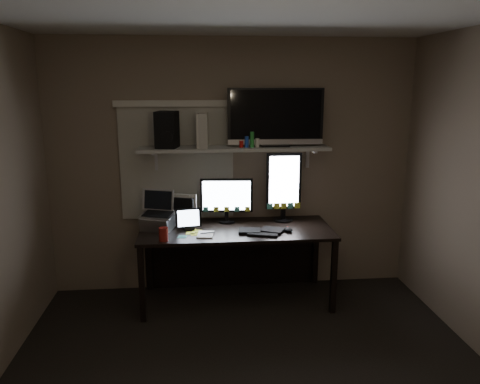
{
  "coord_description": "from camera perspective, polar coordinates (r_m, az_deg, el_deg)",
  "views": [
    {
      "loc": [
        -0.36,
        -2.77,
        2.07
      ],
      "look_at": [
        0.02,
        1.25,
        1.12
      ],
      "focal_mm": 35.0,
      "sensor_mm": 36.0,
      "label": 1
    }
  ],
  "objects": [
    {
      "name": "game_console",
      "position": [
        4.44,
        -4.57,
        7.53
      ],
      "size": [
        0.12,
        0.27,
        0.31
      ],
      "primitive_type": "cube",
      "rotation": [
        0.0,
        0.0,
        -0.15
      ],
      "color": "beige",
      "rests_on": "wall_shelf"
    },
    {
      "name": "monitor_portrait",
      "position": [
        4.61,
        5.34,
        0.66
      ],
      "size": [
        0.35,
        0.07,
        0.69
      ],
      "primitive_type": "cube",
      "rotation": [
        0.0,
        0.0,
        0.02
      ],
      "color": "black",
      "rests_on": "desk"
    },
    {
      "name": "back_wall",
      "position": [
        4.66,
        -0.88,
        3.02
      ],
      "size": [
        3.6,
        0.0,
        3.6
      ],
      "primitive_type": "plane",
      "rotation": [
        1.57,
        0.0,
        0.0
      ],
      "color": "#7B6B58",
      "rests_on": "floor"
    },
    {
      "name": "cup",
      "position": [
        4.13,
        -9.3,
        -5.1
      ],
      "size": [
        0.1,
        0.1,
        0.12
      ],
      "primitive_type": "cylinder",
      "rotation": [
        0.0,
        0.0,
        -0.31
      ],
      "color": "maroon",
      "rests_on": "desk"
    },
    {
      "name": "tv",
      "position": [
        4.47,
        4.34,
        9.04
      ],
      "size": [
        0.91,
        0.19,
        0.54
      ],
      "primitive_type": "cube",
      "rotation": [
        0.0,
        0.0,
        -0.03
      ],
      "color": "black",
      "rests_on": "wall_shelf"
    },
    {
      "name": "sticky_notes",
      "position": [
        4.29,
        -5.19,
        -5.07
      ],
      "size": [
        0.35,
        0.27,
        0.0
      ],
      "primitive_type": null,
      "rotation": [
        0.0,
        0.0,
        -0.08
      ],
      "color": "#EDF542",
      "rests_on": "desk"
    },
    {
      "name": "notepad",
      "position": [
        4.24,
        -4.23,
        -5.19
      ],
      "size": [
        0.17,
        0.22,
        0.01
      ],
      "primitive_type": "cube",
      "rotation": [
        0.0,
        0.0,
        -0.13
      ],
      "color": "white",
      "rests_on": "desk"
    },
    {
      "name": "mouse",
      "position": [
        4.35,
        5.91,
        -4.58
      ],
      "size": [
        0.09,
        0.12,
        0.04
      ],
      "primitive_type": "ellipsoid",
      "rotation": [
        0.0,
        0.0,
        0.27
      ],
      "color": "black",
      "rests_on": "desk"
    },
    {
      "name": "laptop",
      "position": [
        4.42,
        -10.03,
        -2.31
      ],
      "size": [
        0.38,
        0.34,
        0.35
      ],
      "primitive_type": "cube",
      "rotation": [
        0.0,
        0.0,
        -0.33
      ],
      "color": "#B7B6BB",
      "rests_on": "desk"
    },
    {
      "name": "keyboard",
      "position": [
        4.32,
        2.58,
        -4.74
      ],
      "size": [
        0.45,
        0.28,
        0.03
      ],
      "primitive_type": "cube",
      "rotation": [
        0.0,
        0.0,
        -0.3
      ],
      "color": "black",
      "rests_on": "desk"
    },
    {
      "name": "file_sorter",
      "position": [
        4.59,
        -6.88,
        -2.09
      ],
      "size": [
        0.24,
        0.17,
        0.28
      ],
      "primitive_type": "cube",
      "rotation": [
        0.0,
        0.0,
        -0.35
      ],
      "color": "black",
      "rests_on": "desk"
    },
    {
      "name": "window_blinds",
      "position": [
        4.63,
        -7.68,
        3.46
      ],
      "size": [
        1.1,
        0.02,
        1.1
      ],
      "primitive_type": "cube",
      "color": "#AFAA9D",
      "rests_on": "back_wall"
    },
    {
      "name": "desk",
      "position": [
        4.59,
        -0.59,
        -6.12
      ],
      "size": [
        1.8,
        0.75,
        0.73
      ],
      "color": "black",
      "rests_on": "floor"
    },
    {
      "name": "bottles",
      "position": [
        4.4,
        1.15,
        6.43
      ],
      "size": [
        0.24,
        0.1,
        0.15
      ],
      "primitive_type": null,
      "rotation": [
        0.0,
        0.0,
        -0.21
      ],
      "color": "#A50F0C",
      "rests_on": "wall_shelf"
    },
    {
      "name": "monitor_landscape",
      "position": [
        4.56,
        -1.65,
        -1.0
      ],
      "size": [
        0.51,
        0.09,
        0.45
      ],
      "primitive_type": "cube",
      "rotation": [
        0.0,
        0.0,
        -0.08
      ],
      "color": "black",
      "rests_on": "desk"
    },
    {
      "name": "wall_shelf",
      "position": [
        4.45,
        -0.7,
        5.35
      ],
      "size": [
        1.8,
        0.35,
        0.03
      ],
      "primitive_type": "cube",
      "color": "#A9A8A4",
      "rests_on": "back_wall"
    },
    {
      "name": "speaker",
      "position": [
        4.41,
        -8.89,
        7.51
      ],
      "size": [
        0.23,
        0.26,
        0.34
      ],
      "primitive_type": "cube",
      "rotation": [
        0.0,
        0.0,
        -0.21
      ],
      "color": "black",
      "rests_on": "wall_shelf"
    },
    {
      "name": "ceiling",
      "position": [
        2.83,
        2.16,
        21.92
      ],
      "size": [
        3.6,
        3.6,
        0.0
      ],
      "primitive_type": "plane",
      "rotation": [
        3.14,
        0.0,
        0.0
      ],
      "color": "silver",
      "rests_on": "back_wall"
    },
    {
      "name": "tablet",
      "position": [
        4.38,
        -6.3,
        -3.31
      ],
      "size": [
        0.25,
        0.14,
        0.21
      ],
      "primitive_type": "cube",
      "rotation": [
        0.0,
        0.0,
        0.17
      ],
      "color": "black",
      "rests_on": "desk"
    }
  ]
}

